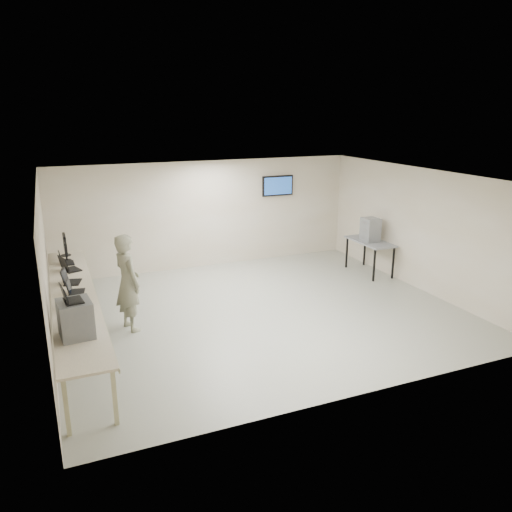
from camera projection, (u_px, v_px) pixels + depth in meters
name	position (u px, v px, depth m)	size (l,w,h in m)	color
room	(260.00, 245.00, 10.09)	(8.01, 7.01, 2.81)	#B3B6A4
workbench	(75.00, 298.00, 8.87)	(0.76, 6.00, 0.90)	beige
equipment_box	(76.00, 319.00, 7.15)	(0.45, 0.52, 0.54)	slate
laptop_on_box	(69.00, 297.00, 7.04)	(0.31, 0.36, 0.26)	black
laptop_0	(79.00, 318.00, 7.66)	(0.38, 0.40, 0.26)	black
laptop_1	(72.00, 303.00, 8.27)	(0.33, 0.39, 0.28)	black
laptop_2	(73.00, 289.00, 8.89)	(0.35, 0.39, 0.27)	black
laptop_3	(69.00, 280.00, 9.39)	(0.39, 0.43, 0.29)	black
laptop_4	(68.00, 267.00, 10.13)	(0.44, 0.47, 0.31)	black
laptop_5	(65.00, 261.00, 10.57)	(0.30, 0.36, 0.28)	black
monitor_near	(66.00, 249.00, 10.76)	(0.19, 0.44, 0.43)	black
monitor_far	(65.00, 243.00, 11.12)	(0.22, 0.49, 0.48)	black
soldier	(128.00, 283.00, 9.35)	(0.68, 0.45, 1.87)	gray
side_table	(370.00, 244.00, 12.67)	(0.66, 1.42, 0.85)	gray
storage_bins	(370.00, 230.00, 12.56)	(0.37, 0.41, 0.59)	gray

